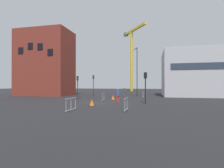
{
  "coord_description": "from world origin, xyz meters",
  "views": [
    {
      "loc": [
        6.55,
        -20.26,
        2.15
      ],
      "look_at": [
        0.0,
        7.76,
        2.31
      ],
      "focal_mm": 28.01,
      "sensor_mm": 36.0,
      "label": 1
    }
  ],
  "objects_px": {
    "traffic_light_island": "(93,82)",
    "traffic_light_median": "(78,83)",
    "traffic_light_far": "(145,82)",
    "pedestrian_waiting": "(125,91)",
    "construction_crane": "(132,51)",
    "pedestrian_walking": "(118,94)",
    "traffic_cone_on_verge": "(92,103)",
    "streetlamp_tall": "(137,68)",
    "traffic_cone_orange": "(113,98)"
  },
  "relations": [
    {
      "from": "traffic_light_island",
      "to": "traffic_light_median",
      "type": "relative_size",
      "value": 1.13
    },
    {
      "from": "traffic_light_far",
      "to": "pedestrian_waiting",
      "type": "height_order",
      "value": "traffic_light_far"
    },
    {
      "from": "construction_crane",
      "to": "traffic_light_island",
      "type": "xyz_separation_m",
      "value": [
        -4.24,
        -27.53,
        -11.05
      ]
    },
    {
      "from": "pedestrian_walking",
      "to": "traffic_light_island",
      "type": "bearing_deg",
      "value": 121.87
    },
    {
      "from": "traffic_light_island",
      "to": "traffic_cone_on_verge",
      "type": "relative_size",
      "value": 5.89
    },
    {
      "from": "pedestrian_walking",
      "to": "traffic_cone_on_verge",
      "type": "bearing_deg",
      "value": -117.3
    },
    {
      "from": "traffic_light_island",
      "to": "pedestrian_walking",
      "type": "height_order",
      "value": "traffic_light_island"
    },
    {
      "from": "traffic_light_island",
      "to": "pedestrian_walking",
      "type": "distance_m",
      "value": 13.62
    },
    {
      "from": "traffic_light_far",
      "to": "pedestrian_walking",
      "type": "distance_m",
      "value": 3.55
    },
    {
      "from": "traffic_light_median",
      "to": "traffic_light_island",
      "type": "bearing_deg",
      "value": 88.32
    },
    {
      "from": "construction_crane",
      "to": "pedestrian_waiting",
      "type": "height_order",
      "value": "construction_crane"
    },
    {
      "from": "streetlamp_tall",
      "to": "traffic_light_far",
      "type": "relative_size",
      "value": 2.59
    },
    {
      "from": "pedestrian_walking",
      "to": "traffic_cone_orange",
      "type": "xyz_separation_m",
      "value": [
        -1.5,
        3.89,
        -0.75
      ]
    },
    {
      "from": "construction_crane",
      "to": "streetlamp_tall",
      "type": "xyz_separation_m",
      "value": [
        3.99,
        -26.02,
        -8.4
      ]
    },
    {
      "from": "traffic_light_island",
      "to": "construction_crane",
      "type": "bearing_deg",
      "value": 81.25
    },
    {
      "from": "streetlamp_tall",
      "to": "traffic_light_median",
      "type": "xyz_separation_m",
      "value": [
        -8.43,
        -8.38,
        -2.93
      ]
    },
    {
      "from": "traffic_cone_orange",
      "to": "pedestrian_waiting",
      "type": "bearing_deg",
      "value": 81.61
    },
    {
      "from": "traffic_cone_on_verge",
      "to": "pedestrian_waiting",
      "type": "bearing_deg",
      "value": 84.5
    },
    {
      "from": "streetlamp_tall",
      "to": "traffic_cone_orange",
      "type": "distance_m",
      "value": 10.72
    },
    {
      "from": "streetlamp_tall",
      "to": "traffic_cone_on_verge",
      "type": "height_order",
      "value": "streetlamp_tall"
    },
    {
      "from": "traffic_light_island",
      "to": "traffic_light_far",
      "type": "height_order",
      "value": "traffic_light_island"
    },
    {
      "from": "traffic_light_median",
      "to": "traffic_cone_orange",
      "type": "relative_size",
      "value": 5.12
    },
    {
      "from": "pedestrian_waiting",
      "to": "streetlamp_tall",
      "type": "bearing_deg",
      "value": 63.79
    },
    {
      "from": "construction_crane",
      "to": "traffic_light_island",
      "type": "relative_size",
      "value": 5.26
    },
    {
      "from": "streetlamp_tall",
      "to": "traffic_cone_orange",
      "type": "xyz_separation_m",
      "value": [
        -2.6,
        -9.1,
        -5.02
      ]
    },
    {
      "from": "traffic_cone_on_verge",
      "to": "traffic_cone_orange",
      "type": "xyz_separation_m",
      "value": [
        0.46,
        7.69,
        0.0
      ]
    },
    {
      "from": "streetlamp_tall",
      "to": "traffic_light_far",
      "type": "height_order",
      "value": "streetlamp_tall"
    },
    {
      "from": "construction_crane",
      "to": "pedestrian_walking",
      "type": "xyz_separation_m",
      "value": [
        2.9,
        -39.02,
        -12.68
      ]
    },
    {
      "from": "construction_crane",
      "to": "pedestrian_waiting",
      "type": "distance_m",
      "value": 32.34
    },
    {
      "from": "traffic_light_island",
      "to": "traffic_light_far",
      "type": "relative_size",
      "value": 1.12
    },
    {
      "from": "traffic_light_median",
      "to": "traffic_light_far",
      "type": "bearing_deg",
      "value": -24.73
    },
    {
      "from": "streetlamp_tall",
      "to": "traffic_light_median",
      "type": "relative_size",
      "value": 2.63
    },
    {
      "from": "traffic_cone_on_verge",
      "to": "traffic_cone_orange",
      "type": "distance_m",
      "value": 7.71
    },
    {
      "from": "construction_crane",
      "to": "streetlamp_tall",
      "type": "bearing_deg",
      "value": -81.27
    },
    {
      "from": "pedestrian_walking",
      "to": "traffic_cone_orange",
      "type": "relative_size",
      "value": 2.63
    },
    {
      "from": "traffic_light_far",
      "to": "streetlamp_tall",
      "type": "bearing_deg",
      "value": 99.27
    },
    {
      "from": "traffic_light_island",
      "to": "pedestrian_waiting",
      "type": "distance_m",
      "value": 6.98
    },
    {
      "from": "traffic_light_far",
      "to": "construction_crane",
      "type": "bearing_deg",
      "value": 98.91
    },
    {
      "from": "pedestrian_walking",
      "to": "pedestrian_waiting",
      "type": "relative_size",
      "value": 1.02
    },
    {
      "from": "traffic_light_median",
      "to": "pedestrian_waiting",
      "type": "height_order",
      "value": "traffic_light_median"
    },
    {
      "from": "traffic_cone_on_verge",
      "to": "traffic_cone_orange",
      "type": "bearing_deg",
      "value": 86.57
    },
    {
      "from": "construction_crane",
      "to": "traffic_cone_on_verge",
      "type": "height_order",
      "value": "construction_crane"
    },
    {
      "from": "traffic_cone_on_verge",
      "to": "traffic_cone_orange",
      "type": "relative_size",
      "value": 0.99
    },
    {
      "from": "construction_crane",
      "to": "traffic_cone_orange",
      "type": "height_order",
      "value": "construction_crane"
    },
    {
      "from": "traffic_light_island",
      "to": "pedestrian_walking",
      "type": "bearing_deg",
      "value": -58.13
    },
    {
      "from": "traffic_light_far",
      "to": "traffic_cone_orange",
      "type": "distance_m",
      "value": 6.67
    },
    {
      "from": "traffic_light_median",
      "to": "traffic_cone_on_verge",
      "type": "relative_size",
      "value": 5.19
    },
    {
      "from": "construction_crane",
      "to": "traffic_light_median",
      "type": "distance_m",
      "value": 36.5
    },
    {
      "from": "traffic_light_median",
      "to": "traffic_cone_orange",
      "type": "height_order",
      "value": "traffic_light_median"
    },
    {
      "from": "pedestrian_walking",
      "to": "pedestrian_waiting",
      "type": "height_order",
      "value": "pedestrian_walking"
    }
  ]
}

